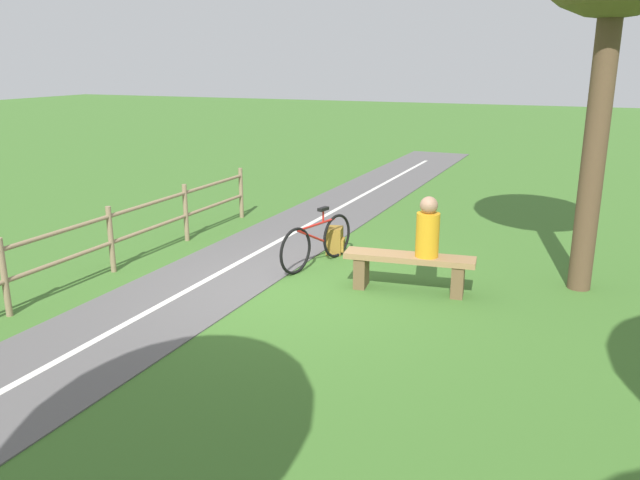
% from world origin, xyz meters
% --- Properties ---
extents(ground_plane, '(80.00, 80.00, 0.00)m').
position_xyz_m(ground_plane, '(0.00, 0.00, 0.00)').
color(ground_plane, '#3D6B28').
extents(bench, '(1.79, 0.56, 0.52)m').
position_xyz_m(bench, '(-1.52, -0.47, 0.35)').
color(bench, '#937047').
rests_on(bench, ground_plane).
extents(person_seated, '(0.34, 0.34, 0.82)m').
position_xyz_m(person_seated, '(-1.75, -0.49, 0.89)').
color(person_seated, orange).
rests_on(person_seated, bench).
extents(bicycle, '(0.48, 1.70, 0.88)m').
position_xyz_m(bicycle, '(0.07, -1.04, 0.37)').
color(bicycle, black).
rests_on(bicycle, ground_plane).
extents(backpack, '(0.33, 0.36, 0.44)m').
position_xyz_m(backpack, '(0.04, -1.72, 0.21)').
color(backpack, olive).
rests_on(backpack, ground_plane).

